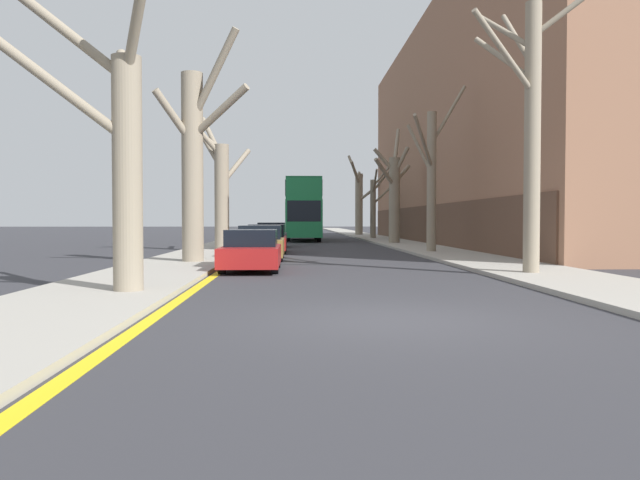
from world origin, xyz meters
TOP-DOWN VIEW (x-y plane):
  - ground_plane at (0.00, 0.00)m, footprint 300.00×300.00m
  - sidewalk_left at (-5.44, 50.00)m, footprint 3.14×120.00m
  - sidewalk_right at (5.44, 50.00)m, footprint 3.14×120.00m
  - building_facade_right at (12.00, 31.38)m, footprint 10.08×43.42m
  - kerb_line_stripe at (-3.69, 50.00)m, footprint 0.24×120.00m
  - street_tree_left_0 at (-4.99, 3.21)m, footprint 4.11×3.45m
  - street_tree_left_1 at (-4.93, 12.35)m, footprint 3.35×1.64m
  - street_tree_left_2 at (-5.13, 21.48)m, footprint 3.26×2.91m
  - street_tree_right_0 at (5.00, 7.39)m, footprint 4.03×4.25m
  - street_tree_right_1 at (4.89, 19.11)m, footprint 3.07×3.30m
  - street_tree_right_2 at (5.00, 30.44)m, footprint 2.84×3.47m
  - street_tree_right_3 at (5.21, 41.42)m, footprint 2.54×2.43m
  - street_tree_right_4 at (5.10, 53.14)m, footprint 3.28×4.51m
  - double_decker_bus at (-0.77, 38.85)m, footprint 2.61×11.13m
  - parked_car_0 at (-2.78, 9.72)m, footprint 1.74×4.01m
  - parked_car_1 at (-2.78, 14.92)m, footprint 1.81×3.93m
  - parked_car_2 at (-2.78, 20.47)m, footprint 1.89×4.36m
  - parked_car_3 at (-2.78, 27.06)m, footprint 1.75×4.23m

SIDE VIEW (x-z plane):
  - ground_plane at x=0.00m, z-range 0.00..0.00m
  - kerb_line_stripe at x=-3.69m, z-range 0.00..0.01m
  - sidewalk_left at x=-5.44m, z-range 0.00..0.12m
  - sidewalk_right at x=5.44m, z-range 0.00..0.12m
  - parked_car_0 at x=-2.78m, z-range -0.02..1.24m
  - parked_car_1 at x=-2.78m, z-range -0.03..1.32m
  - parked_car_2 at x=-2.78m, z-range -0.03..1.32m
  - parked_car_3 at x=-2.78m, z-range -0.04..1.38m
  - double_decker_bus at x=-0.77m, z-range 0.30..4.92m
  - street_tree_right_3 at x=5.21m, z-range -0.38..6.37m
  - street_tree_left_0 at x=-4.99m, z-range -0.48..6.55m
  - street_tree_left_2 at x=-5.13m, z-range -0.17..6.75m
  - street_tree_right_2 at x=5.00m, z-range -0.55..7.18m
  - street_tree_right_1 at x=4.89m, z-range -0.30..7.51m
  - street_tree_left_1 at x=-4.93m, z-range -0.33..7.63m
  - street_tree_right_4 at x=5.10m, z-range -0.45..7.82m
  - street_tree_right_0 at x=5.00m, z-range 0.24..8.31m
  - building_facade_right at x=12.00m, z-range -0.01..15.04m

